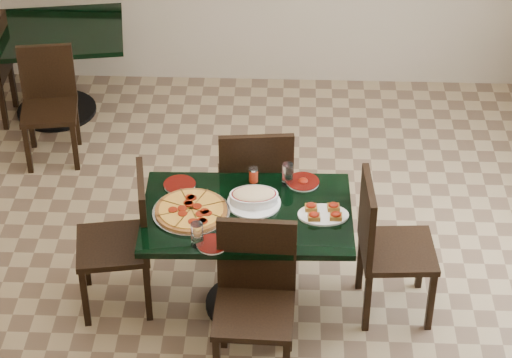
{
  "coord_description": "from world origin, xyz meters",
  "views": [
    {
      "loc": [
        0.33,
        -4.88,
        4.35
      ],
      "look_at": [
        0.14,
        0.0,
        0.88
      ],
      "focal_mm": 70.0,
      "sensor_mm": 36.0,
      "label": 1
    }
  ],
  "objects_px": {
    "chair_left": "(126,234)",
    "back_chair_near": "(49,98)",
    "main_table": "(247,235)",
    "bruschetta_platter": "(323,213)",
    "back_table": "(50,56)",
    "lasagna_casserole": "(254,197)",
    "chair_right": "(384,241)",
    "chair_far": "(255,183)",
    "pepperoni_pizza": "(191,211)",
    "chair_near": "(255,292)",
    "bread_basket": "(260,232)"
  },
  "relations": [
    {
      "from": "back_chair_near",
      "to": "bruschetta_platter",
      "type": "bearing_deg",
      "value": -48.87
    },
    {
      "from": "chair_far",
      "to": "chair_near",
      "type": "xyz_separation_m",
      "value": [
        0.04,
        -1.03,
        -0.02
      ]
    },
    {
      "from": "back_chair_near",
      "to": "bruschetta_platter",
      "type": "relative_size",
      "value": 2.83
    },
    {
      "from": "back_chair_near",
      "to": "chair_near",
      "type": "bearing_deg",
      "value": -61.52
    },
    {
      "from": "back_chair_near",
      "to": "pepperoni_pizza",
      "type": "bearing_deg",
      "value": -62.66
    },
    {
      "from": "bread_basket",
      "to": "bruschetta_platter",
      "type": "height_order",
      "value": "bread_basket"
    },
    {
      "from": "chair_left",
      "to": "bruschetta_platter",
      "type": "relative_size",
      "value": 3.06
    },
    {
      "from": "chair_far",
      "to": "chair_right",
      "type": "xyz_separation_m",
      "value": [
        0.8,
        -0.54,
        -0.03
      ]
    },
    {
      "from": "main_table",
      "to": "bruschetta_platter",
      "type": "relative_size",
      "value": 4.08
    },
    {
      "from": "bread_basket",
      "to": "chair_left",
      "type": "bearing_deg",
      "value": 158.57
    },
    {
      "from": "back_table",
      "to": "chair_near",
      "type": "xyz_separation_m",
      "value": [
        1.76,
        -2.78,
        0.02
      ]
    },
    {
      "from": "main_table",
      "to": "pepperoni_pizza",
      "type": "distance_m",
      "value": 0.39
    },
    {
      "from": "back_table",
      "to": "lasagna_casserole",
      "type": "distance_m",
      "value": 2.82
    },
    {
      "from": "main_table",
      "to": "chair_right",
      "type": "bearing_deg",
      "value": -0.48
    },
    {
      "from": "chair_left",
      "to": "back_chair_near",
      "type": "distance_m",
      "value": 1.87
    },
    {
      "from": "main_table",
      "to": "bread_basket",
      "type": "relative_size",
      "value": 5.27
    },
    {
      "from": "main_table",
      "to": "back_table",
      "type": "height_order",
      "value": "same"
    },
    {
      "from": "chair_near",
      "to": "back_table",
      "type": "bearing_deg",
      "value": 124.36
    },
    {
      "from": "chair_left",
      "to": "bread_basket",
      "type": "bearing_deg",
      "value": 62.37
    },
    {
      "from": "chair_right",
      "to": "bruschetta_platter",
      "type": "xyz_separation_m",
      "value": [
        -0.38,
        -0.04,
        0.23
      ]
    },
    {
      "from": "chair_near",
      "to": "chair_far",
      "type": "bearing_deg",
      "value": 94.24
    },
    {
      "from": "chair_near",
      "to": "bread_basket",
      "type": "relative_size",
      "value": 4.02
    },
    {
      "from": "back_chair_near",
      "to": "chair_left",
      "type": "bearing_deg",
      "value": -72.04
    },
    {
      "from": "chair_far",
      "to": "main_table",
      "type": "bearing_deg",
      "value": 81.31
    },
    {
      "from": "main_table",
      "to": "back_table",
      "type": "distance_m",
      "value": 2.85
    },
    {
      "from": "chair_left",
      "to": "back_chair_near",
      "type": "bearing_deg",
      "value": -163.25
    },
    {
      "from": "chair_right",
      "to": "chair_left",
      "type": "bearing_deg",
      "value": 86.14
    },
    {
      "from": "back_table",
      "to": "pepperoni_pizza",
      "type": "bearing_deg",
      "value": -69.05
    },
    {
      "from": "pepperoni_pizza",
      "to": "back_chair_near",
      "type": "bearing_deg",
      "value": 125.87
    },
    {
      "from": "pepperoni_pizza",
      "to": "lasagna_casserole",
      "type": "xyz_separation_m",
      "value": [
        0.37,
        0.11,
        0.03
      ]
    },
    {
      "from": "chair_right",
      "to": "chair_left",
      "type": "height_order",
      "value": "chair_right"
    },
    {
      "from": "back_table",
      "to": "back_chair_near",
      "type": "xyz_separation_m",
      "value": [
        0.11,
        -0.59,
        -0.03
      ]
    },
    {
      "from": "chair_near",
      "to": "bruschetta_platter",
      "type": "height_order",
      "value": "chair_near"
    },
    {
      "from": "chair_far",
      "to": "pepperoni_pizza",
      "type": "bearing_deg",
      "value": 52.33
    },
    {
      "from": "chair_near",
      "to": "pepperoni_pizza",
      "type": "xyz_separation_m",
      "value": [
        -0.4,
        0.46,
        0.22
      ]
    },
    {
      "from": "chair_far",
      "to": "bruschetta_platter",
      "type": "relative_size",
      "value": 3.24
    },
    {
      "from": "main_table",
      "to": "back_chair_near",
      "type": "distance_m",
      "value": 2.32
    },
    {
      "from": "back_table",
      "to": "chair_left",
      "type": "bearing_deg",
      "value": -76.77
    },
    {
      "from": "chair_near",
      "to": "lasagna_casserole",
      "type": "distance_m",
      "value": 0.62
    },
    {
      "from": "bruschetta_platter",
      "to": "chair_near",
      "type": "bearing_deg",
      "value": -131.57
    },
    {
      "from": "main_table",
      "to": "chair_right",
      "type": "xyz_separation_m",
      "value": [
        0.83,
        0.01,
        -0.03
      ]
    },
    {
      "from": "chair_right",
      "to": "chair_far",
      "type": "bearing_deg",
      "value": 52.65
    },
    {
      "from": "main_table",
      "to": "chair_right",
      "type": "height_order",
      "value": "chair_right"
    },
    {
      "from": "back_table",
      "to": "chair_right",
      "type": "xyz_separation_m",
      "value": [
        2.52,
        -2.28,
        0.02
      ]
    },
    {
      "from": "chair_far",
      "to": "bruschetta_platter",
      "type": "distance_m",
      "value": 0.74
    },
    {
      "from": "back_table",
      "to": "bread_basket",
      "type": "height_order",
      "value": "bread_basket"
    },
    {
      "from": "chair_left",
      "to": "lasagna_casserole",
      "type": "relative_size",
      "value": 2.93
    },
    {
      "from": "chair_far",
      "to": "bread_basket",
      "type": "relative_size",
      "value": 4.19
    },
    {
      "from": "main_table",
      "to": "back_chair_near",
      "type": "xyz_separation_m",
      "value": [
        -1.58,
        1.7,
        -0.08
      ]
    },
    {
      "from": "chair_near",
      "to": "chair_left",
      "type": "relative_size",
      "value": 1.02
    }
  ]
}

